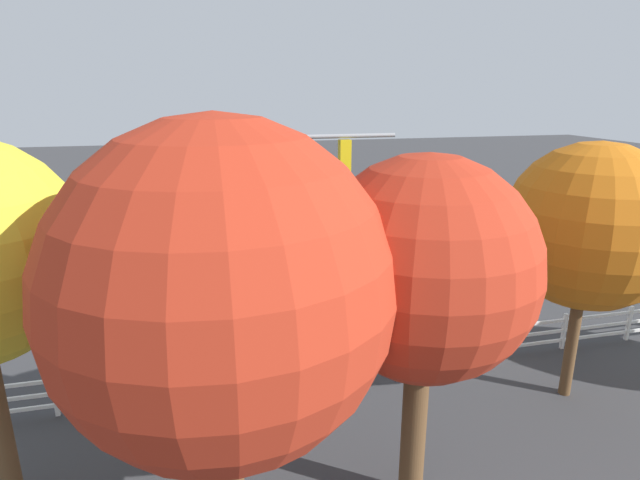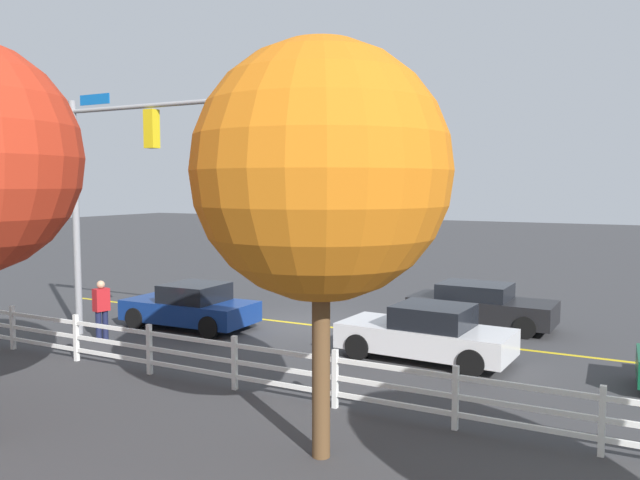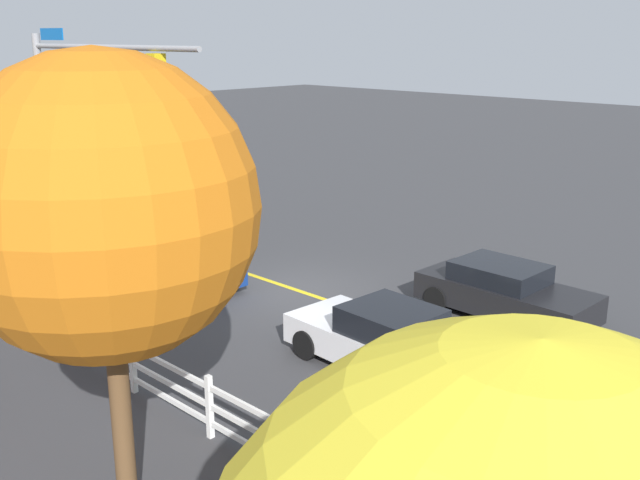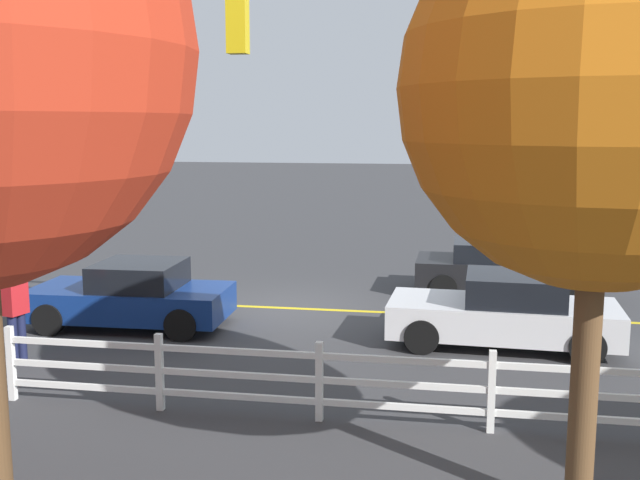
{
  "view_description": "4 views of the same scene",
  "coord_description": "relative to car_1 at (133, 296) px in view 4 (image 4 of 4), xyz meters",
  "views": [
    {
      "loc": [
        3.95,
        18.08,
        7.61
      ],
      "look_at": [
        -0.12,
        1.32,
        2.49
      ],
      "focal_mm": 28.53,
      "sensor_mm": 36.0,
      "label": 1
    },
    {
      "loc": [
        -9.57,
        17.0,
        4.29
      ],
      "look_at": [
        -0.84,
        0.56,
        2.7
      ],
      "focal_mm": 35.9,
      "sensor_mm": 36.0,
      "label": 2
    },
    {
      "loc": [
        -13.24,
        12.94,
        6.62
      ],
      "look_at": [
        -1.22,
        0.47,
        1.76
      ],
      "focal_mm": 41.06,
      "sensor_mm": 36.0,
      "label": 3
    },
    {
      "loc": [
        -3.53,
        16.12,
        4.17
      ],
      "look_at": [
        -0.94,
        1.08,
        1.76
      ],
      "focal_mm": 41.92,
      "sensor_mm": 36.0,
      "label": 4
    }
  ],
  "objects": [
    {
      "name": "ground_plane",
      "position": [
        -2.81,
        -2.02,
        -0.64
      ],
      "size": [
        120.0,
        120.0,
        0.0
      ],
      "primitive_type": "plane",
      "color": "#38383A"
    },
    {
      "name": "lane_center_stripe",
      "position": [
        -6.81,
        -2.02,
        -0.64
      ],
      "size": [
        28.0,
        0.16,
        0.01
      ],
      "primitive_type": "cube",
      "color": "gold",
      "rests_on": "ground_plane"
    },
    {
      "name": "signal_assembly",
      "position": [
        0.27,
        2.17,
        4.12
      ],
      "size": [
        6.84,
        0.38,
        6.78
      ],
      "color": "gray",
      "rests_on": "ground_plane"
    },
    {
      "name": "car_1",
      "position": [
        0.0,
        0.0,
        0.0
      ],
      "size": [
        4.04,
        2.02,
        1.35
      ],
      "rotation": [
        0.0,
        0.0,
        0.02
      ],
      "color": "navy",
      "rests_on": "ground_plane"
    },
    {
      "name": "car_2",
      "position": [
        -7.45,
        0.11,
        0.01
      ],
      "size": [
        4.29,
        2.01,
        1.39
      ],
      "rotation": [
        0.0,
        0.0,
        -0.05
      ],
      "color": "silver",
      "rests_on": "ground_plane"
    },
    {
      "name": "car_3",
      "position": [
        -7.71,
        -4.14,
        0.02
      ],
      "size": [
        4.29,
        1.92,
        1.33
      ],
      "rotation": [
        0.0,
        0.0,
        3.12
      ],
      "color": "black",
      "rests_on": "ground_plane"
    },
    {
      "name": "pedestrian",
      "position": [
        1.07,
        2.49,
        0.29
      ],
      "size": [
        0.35,
        0.45,
        1.69
      ],
      "rotation": [
        0.0,
        0.0,
        2.9
      ],
      "color": "#191E3F",
      "rests_on": "ground_plane"
    },
    {
      "name": "white_rail_fence",
      "position": [
        -5.81,
        4.22,
        -0.04
      ],
      "size": [
        26.1,
        0.1,
        1.15
      ],
      "color": "white",
      "rests_on": "ground_plane"
    },
    {
      "name": "tree_3",
      "position": [
        -7.79,
        6.31,
        3.86
      ],
      "size": [
        4.0,
        4.0,
        6.51
      ],
      "color": "brown",
      "rests_on": "ground_plane"
    }
  ]
}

